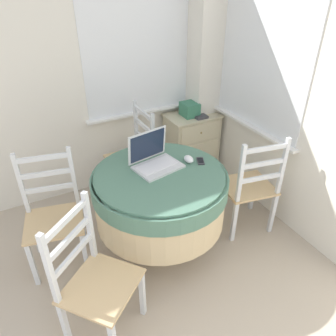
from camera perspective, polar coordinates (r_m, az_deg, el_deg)
name	(u,v)px	position (r m, az deg, el deg)	size (l,w,h in m)	color
corner_room_shell	(180,98)	(2.40, 2.14, 12.03)	(4.60, 4.86, 2.55)	white
round_dining_table	(160,194)	(2.57, -1.41, -4.53)	(1.04, 1.04, 0.76)	#4C3D2D
laptop	(154,159)	(2.52, -2.41, 1.52)	(0.39, 0.34, 0.27)	silver
computer_mouse	(189,159)	(2.59, 3.62, 1.55)	(0.06, 0.10, 0.05)	white
cell_phone	(200,161)	(2.61, 5.68, 1.23)	(0.10, 0.12, 0.01)	#2D2D33
dining_chair_near_back_window	(134,157)	(3.30, -6.01, 1.91)	(0.41, 0.44, 0.96)	tan
dining_chair_near_right_window	(250,187)	(2.94, 14.10, -3.21)	(0.50, 0.47, 0.96)	tan
dining_chair_camera_near	(95,281)	(2.17, -12.66, -18.65)	(0.59, 0.58, 0.96)	tan
dining_chair_left_flank	(54,216)	(2.69, -19.30, -7.89)	(0.51, 0.48, 0.96)	tan
corner_cabinet	(191,144)	(3.75, 4.07, 4.23)	(0.57, 0.39, 0.71)	beige
storage_box	(190,109)	(3.55, 3.79, 10.16)	(0.16, 0.19, 0.14)	#387A5B
book_on_cabinet	(198,115)	(3.57, 5.33, 9.14)	(0.13, 0.20, 0.02)	#3F3F44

